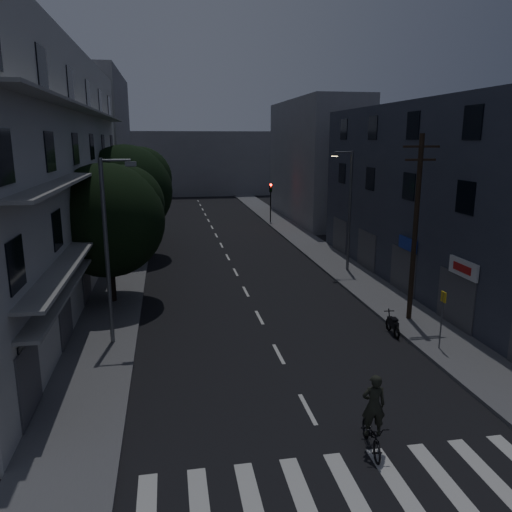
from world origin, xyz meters
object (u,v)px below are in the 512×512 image
object	(u,v)px
bus_stop_sign	(442,310)
cyclist	(372,425)
utility_pole	(416,225)
motorcycle	(393,325)

from	to	relation	value
bus_stop_sign	cyclist	xyz separation A→B (m)	(-5.62, -6.07, -1.08)
utility_pole	cyclist	distance (m)	12.13
motorcycle	cyclist	size ratio (longest dim) A/B	0.70
utility_pole	cyclist	size ratio (longest dim) A/B	3.76
bus_stop_sign	utility_pole	bearing A→B (deg)	83.32
bus_stop_sign	cyclist	size ratio (longest dim) A/B	1.06
utility_pole	motorcycle	distance (m)	4.91
motorcycle	bus_stop_sign	bearing A→B (deg)	-58.17
utility_pole	bus_stop_sign	bearing A→B (deg)	-96.68
bus_stop_sign	cyclist	world-z (taller)	bus_stop_sign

